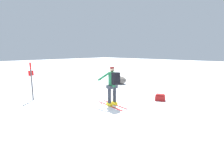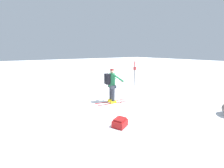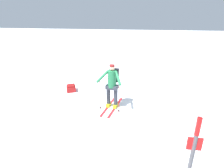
# 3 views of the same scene
# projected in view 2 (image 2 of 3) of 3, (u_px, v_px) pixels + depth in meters

# --- Properties ---
(ground_plane) EXTENTS (80.00, 80.00, 0.00)m
(ground_plane) POSITION_uv_depth(u_px,v_px,m) (118.00, 99.00, 7.83)
(ground_plane) COLOR white
(skier) EXTENTS (1.69, 0.93, 1.65)m
(skier) POSITION_uv_depth(u_px,v_px,m) (111.00, 84.00, 7.13)
(skier) COLOR red
(skier) RESTS_ON ground_plane
(dropped_backpack) EXTENTS (0.58, 0.55, 0.29)m
(dropped_backpack) POSITION_uv_depth(u_px,v_px,m) (120.00, 123.00, 4.98)
(dropped_backpack) COLOR maroon
(dropped_backpack) RESTS_ON ground_plane
(trail_marker) EXTENTS (0.08, 0.24, 1.78)m
(trail_marker) POSITION_uv_depth(u_px,v_px,m) (135.00, 71.00, 10.52)
(trail_marker) COLOR #4C4C51
(trail_marker) RESTS_ON ground_plane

